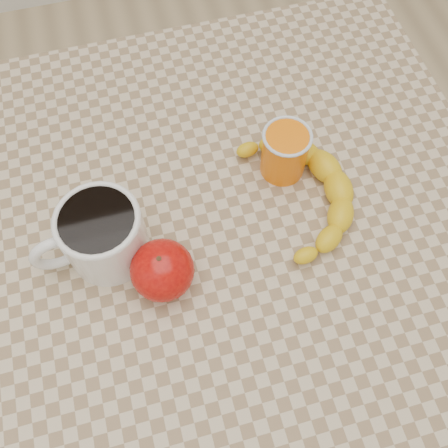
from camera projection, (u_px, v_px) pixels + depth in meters
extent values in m
plane|color=tan|center=(224.00, 352.00, 1.35)|extent=(3.00, 3.00, 0.00)
cube|color=tan|center=(224.00, 237.00, 0.70)|extent=(0.80, 0.80, 0.04)
cube|color=olive|center=(224.00, 251.00, 0.75)|extent=(0.74, 0.74, 0.06)
cylinder|color=olive|center=(37.00, 210.00, 1.15)|extent=(0.05, 0.05, 0.71)
cylinder|color=olive|center=(323.00, 145.00, 1.23)|extent=(0.05, 0.05, 0.71)
cylinder|color=white|center=(104.00, 235.00, 0.63)|extent=(0.12, 0.12, 0.09)
cylinder|color=black|center=(97.00, 221.00, 0.60)|extent=(0.09, 0.09, 0.01)
torus|color=white|center=(96.00, 219.00, 0.59)|extent=(0.11, 0.11, 0.01)
torus|color=white|center=(57.00, 253.00, 0.62)|extent=(0.07, 0.02, 0.07)
cylinder|color=orange|center=(284.00, 153.00, 0.69)|extent=(0.06, 0.06, 0.08)
torus|color=silver|center=(288.00, 136.00, 0.66)|extent=(0.07, 0.07, 0.00)
ellipsoid|color=#8A0405|center=(162.00, 270.00, 0.62)|extent=(0.10, 0.10, 0.07)
cylinder|color=#382311|center=(159.00, 260.00, 0.59)|extent=(0.01, 0.01, 0.01)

